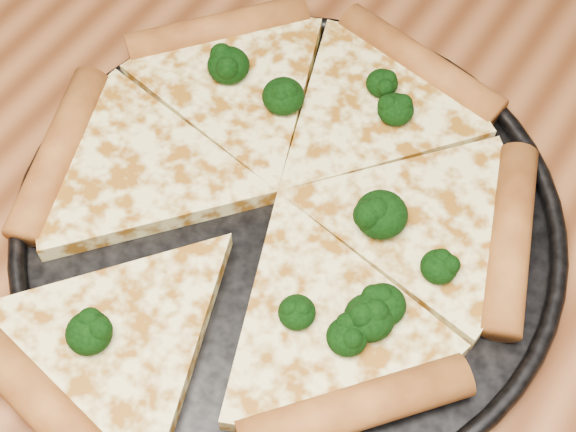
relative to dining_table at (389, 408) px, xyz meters
The scene contains 4 objects.
dining_table is the anchor object (origin of this frame).
pizza_pan 0.16m from the dining_table, 160.62° to the left, with size 0.37×0.37×0.02m.
pizza 0.18m from the dining_table, 161.79° to the left, with size 0.37×0.40×0.03m.
broccoli_florets 0.16m from the dining_table, 152.08° to the left, with size 0.23×0.29×0.03m.
Camera 1 is at (0.05, -0.21, 1.25)m, focal length 53.10 mm.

